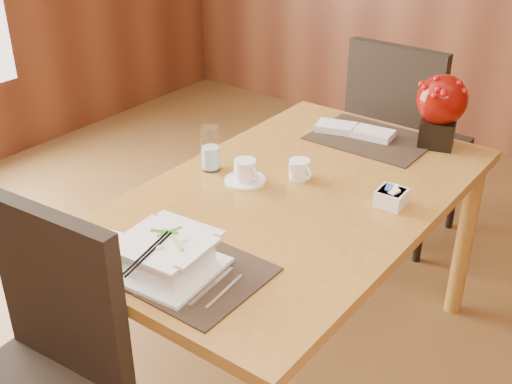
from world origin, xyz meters
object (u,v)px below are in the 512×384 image
Objects in this scene: dining_table at (293,217)px; far_chair at (401,134)px; berry_decor at (441,106)px; soup_setting at (168,256)px; bread_plate at (88,242)px; coffee_cup at (245,172)px; near_chair at (36,371)px; sugar_caddy at (391,198)px; water_glass at (211,149)px; creamer_jug at (299,169)px.

far_chair reaches higher than dining_table.
dining_table is at bearing -109.17° from berry_decor.
bread_plate is (-0.29, -0.04, -0.05)m from soup_setting.
near_chair reaches higher than coffee_cup.
soup_setting reaches higher than bread_plate.
near_chair reaches higher than soup_setting.
coffee_cup is 0.50m from sugar_caddy.
berry_decor is (0.23, 0.65, 0.26)m from dining_table.
water_glass is at bearing -166.87° from sugar_caddy.
creamer_jug is at bearing 87.03° from soup_setting.
far_chair reaches higher than near_chair.
far_chair reaches higher than coffee_cup.
near_chair is at bearing -122.38° from soup_setting.
water_glass is 0.59m from bread_plate.
berry_decor is at bearing 73.71° from soup_setting.
sugar_caddy is at bearing 21.67° from dining_table.
near_chair is (-0.02, -0.89, -0.23)m from coffee_cup.
coffee_cup is (-0.16, 0.55, -0.02)m from soup_setting.
soup_setting is 1.73× the size of water_glass.
soup_setting is at bearing -60.13° from water_glass.
coffee_cup is 0.96× the size of bread_plate.
coffee_cup is at bearing 84.43° from near_chair.
creamer_jug is 0.34m from sugar_caddy.
near_chair is (-0.15, -1.02, -0.23)m from creamer_jug.
far_chair is (0.11, 1.97, 0.03)m from near_chair.
dining_table is 0.95m from near_chair.
soup_setting is 0.27× the size of far_chair.
near_chair is at bearing 87.74° from far_chair.
creamer_jug is (-0.02, 0.68, -0.02)m from soup_setting.
far_chair is (-0.07, 1.63, -0.22)m from soup_setting.
sugar_caddy reaches higher than bread_plate.
soup_setting is 2.94× the size of creamer_jug.
near_chair reaches higher than sugar_caddy.
coffee_cup is (-0.18, -0.03, 0.13)m from dining_table.
dining_table is at bearing 5.04° from water_glass.
creamer_jug is 0.63× the size of bread_plate.
near_chair is at bearing -115.40° from sugar_caddy.
water_glass is at bearing 114.87° from soup_setting.
creamer_jug is 0.09× the size of far_chair.
berry_decor reaches higher than soup_setting.
dining_table is 0.38m from water_glass.
bread_plate is at bearing -129.48° from sugar_caddy.
dining_table is 0.70m from bread_plate.
creamer_jug is at bearing 113.66° from dining_table.
soup_setting is (-0.02, -0.58, 0.15)m from dining_table.
berry_decor is 1.39m from bread_plate.
near_chair is (-0.18, -0.34, -0.25)m from soup_setting.
near_chair is (-0.42, -1.57, -0.36)m from berry_decor.
creamer_jug is (0.13, 0.13, -0.00)m from coffee_cup.
soup_setting is 0.30m from bread_plate.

